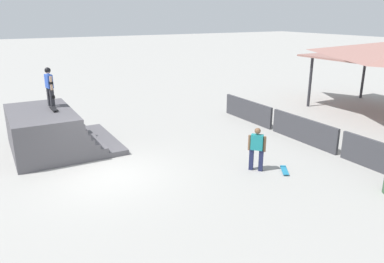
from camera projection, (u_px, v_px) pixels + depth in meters
The scene contains 7 objects.
ground_plane at pixel (108, 176), 12.62m from camera, with size 160.00×160.00×0.00m, color #A3A09B.
quarter_pipe_ramp at pixel (50, 132), 14.81m from camera, with size 4.09×3.97×1.63m.
skater_on_deck at pixel (49, 84), 14.88m from camera, with size 0.68×0.27×1.58m.
skateboard_on_deck at pixel (54, 109), 14.52m from camera, with size 0.86×0.22×0.09m.
bystander_walking at pixel (257, 147), 12.84m from camera, with size 0.52×0.49×1.54m.
skateboard_on_ground at pixel (284, 170), 12.94m from camera, with size 0.75×0.59×0.09m.
barrier_fence at pixel (303, 130), 15.80m from camera, with size 11.30×0.12×1.05m.
Camera 1 is at (11.51, -3.16, 5.23)m, focal length 35.00 mm.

